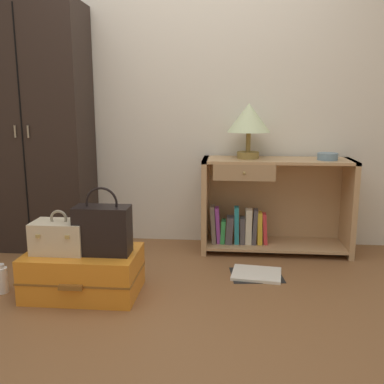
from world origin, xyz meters
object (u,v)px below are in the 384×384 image
at_px(wardrobe, 36,130).
at_px(bottle, 2,279).
at_px(train_case, 60,237).
at_px(handbag, 103,229).
at_px(bowl, 328,157).
at_px(bookshelf, 269,206).
at_px(table_lamp, 249,120).
at_px(open_book_on_floor, 257,274).
at_px(suitcase_large, 84,272).

xyz_separation_m(wardrobe, bottle, (0.14, -0.92, -0.87)).
distance_m(train_case, handbag, 0.27).
distance_m(bowl, train_case, 2.00).
height_order(bookshelf, bowl, bowl).
bearing_deg(table_lamp, handbag, -132.59).
bearing_deg(table_lamp, wardrobe, -178.28).
bearing_deg(train_case, handbag, -0.44).
xyz_separation_m(handbag, bottle, (-0.65, -0.01, -0.34)).
height_order(train_case, open_book_on_floor, train_case).
distance_m(suitcase_large, handbag, 0.32).
xyz_separation_m(train_case, open_book_on_floor, (1.21, 0.41, -0.36)).
bearing_deg(bookshelf, suitcase_large, -142.04).
bearing_deg(wardrobe, bottle, -81.35).
bearing_deg(bookshelf, bowl, -5.99).
height_order(bookshelf, open_book_on_floor, bookshelf).
bearing_deg(handbag, bowl, 31.71).
distance_m(wardrobe, open_book_on_floor, 2.03).
xyz_separation_m(bowl, handbag, (-1.47, -0.91, -0.34)).
distance_m(handbag, open_book_on_floor, 1.11).
relative_size(table_lamp, handbag, 1.03).
xyz_separation_m(bowl, train_case, (-1.74, -0.91, -0.39)).
bearing_deg(suitcase_large, handbag, -9.91).
bearing_deg(bowl, table_lamp, 175.38).
relative_size(bookshelf, train_case, 3.61).
relative_size(bookshelf, open_book_on_floor, 3.05).
height_order(table_lamp, suitcase_large, table_lamp).
bearing_deg(wardrobe, table_lamp, 1.72).
bearing_deg(bottle, table_lamp, 32.41).
distance_m(bookshelf, table_lamp, 0.69).
xyz_separation_m(bowl, open_book_on_floor, (-0.53, -0.50, -0.76)).
relative_size(bookshelf, table_lamp, 2.74).
height_order(wardrobe, bottle, wardrobe).
bearing_deg(table_lamp, open_book_on_floor, -83.85).
xyz_separation_m(wardrobe, handbag, (0.79, -0.91, -0.53)).
bearing_deg(suitcase_large, bottle, -175.78).
xyz_separation_m(bowl, bottle, (-2.12, -0.92, -0.68)).
distance_m(bookshelf, bowl, 0.58).
xyz_separation_m(wardrobe, bookshelf, (1.85, 0.05, -0.59)).
bearing_deg(handbag, wardrobe, 131.02).
bearing_deg(bowl, wardrobe, -179.94).
bearing_deg(suitcase_large, table_lamp, 42.52).
height_order(train_case, bottle, train_case).
relative_size(suitcase_large, bottle, 3.69).
bearing_deg(open_book_on_floor, handbag, -156.51).
relative_size(train_case, handbag, 0.78).
bearing_deg(handbag, table_lamp, 47.41).
relative_size(table_lamp, bottle, 2.27).
height_order(wardrobe, bowl, wardrobe).
xyz_separation_m(wardrobe, table_lamp, (1.67, 0.05, 0.08)).
distance_m(table_lamp, bowl, 0.65).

